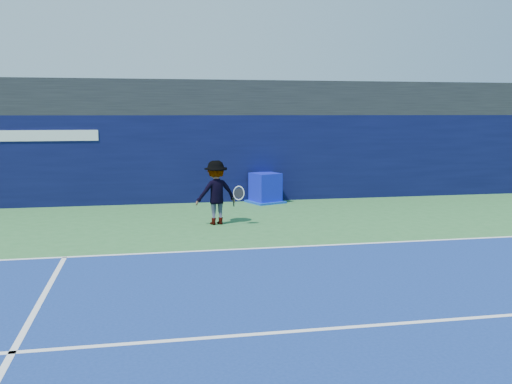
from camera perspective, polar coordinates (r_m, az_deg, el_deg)
ground at (r=10.47m, az=7.66°, el=-9.24°), size 80.00×80.00×0.00m
baseline at (r=13.24m, az=3.49°, el=-5.50°), size 24.00×0.10×0.01m
service_line at (r=8.70m, az=11.97°, el=-12.90°), size 24.00×0.10×0.01m
stadium_band at (r=21.22m, az=-2.25°, el=9.32°), size 36.00×3.00×1.20m
back_wall_assembly at (r=20.29m, az=-1.80°, el=3.45°), size 36.00×1.03×3.00m
equipment_cart at (r=19.66m, az=0.94°, el=0.28°), size 1.38×1.38×1.03m
tennis_player at (r=15.82m, az=-4.01°, el=-0.06°), size 1.38×0.88×1.78m
tennis_ball at (r=15.67m, az=-1.80°, el=-0.00°), size 0.06×0.06×0.06m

